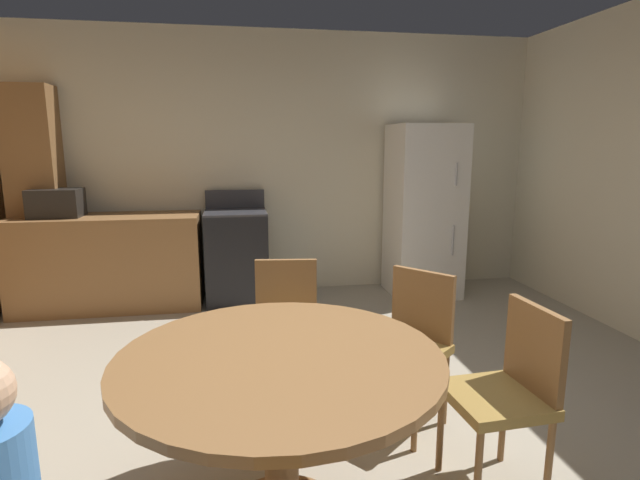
% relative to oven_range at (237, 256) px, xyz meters
% --- Properties ---
extents(ground_plane, '(14.00, 14.00, 0.00)m').
position_rel_oven_range_xyz_m(ground_plane, '(0.49, -2.66, -0.47)').
color(ground_plane, '#A89E89').
extents(wall_back, '(5.72, 0.12, 2.70)m').
position_rel_oven_range_xyz_m(wall_back, '(0.49, 0.40, 0.88)').
color(wall_back, beige).
rests_on(wall_back, ground).
extents(kitchen_counter, '(1.72, 0.60, 0.90)m').
position_rel_oven_range_xyz_m(kitchen_counter, '(-1.21, -0.00, -0.02)').
color(kitchen_counter, olive).
rests_on(kitchen_counter, ground).
extents(pantry_column, '(0.44, 0.36, 2.10)m').
position_rel_oven_range_xyz_m(pantry_column, '(-1.85, 0.18, 0.58)').
color(pantry_column, olive).
rests_on(pantry_column, ground).
extents(oven_range, '(0.60, 0.60, 1.10)m').
position_rel_oven_range_xyz_m(oven_range, '(0.00, 0.00, 0.00)').
color(oven_range, black).
rests_on(oven_range, ground).
extents(refrigerator, '(0.68, 0.68, 1.76)m').
position_rel_oven_range_xyz_m(refrigerator, '(1.93, -0.05, 0.41)').
color(refrigerator, white).
rests_on(refrigerator, ground).
extents(microwave, '(0.44, 0.32, 0.26)m').
position_rel_oven_range_xyz_m(microwave, '(-1.63, -0.00, 0.56)').
color(microwave, black).
rests_on(microwave, kitchen_counter).
extents(dining_table, '(1.30, 1.30, 0.76)m').
position_rel_oven_range_xyz_m(dining_table, '(0.16, -3.08, 0.14)').
color(dining_table, olive).
rests_on(dining_table, ground).
extents(chair_northeast, '(0.56, 0.56, 0.87)m').
position_rel_oven_range_xyz_m(chair_northeast, '(0.95, -2.41, 0.03)').
color(chair_northeast, olive).
rests_on(chair_northeast, ground).
extents(chair_north, '(0.45, 0.45, 0.87)m').
position_rel_oven_range_xyz_m(chair_north, '(0.29, -2.05, 0.03)').
color(chair_north, olive).
rests_on(chair_north, ground).
extents(chair_east, '(0.42, 0.42, 0.87)m').
position_rel_oven_range_xyz_m(chair_east, '(1.20, -3.02, 0.03)').
color(chair_east, olive).
rests_on(chair_east, ground).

